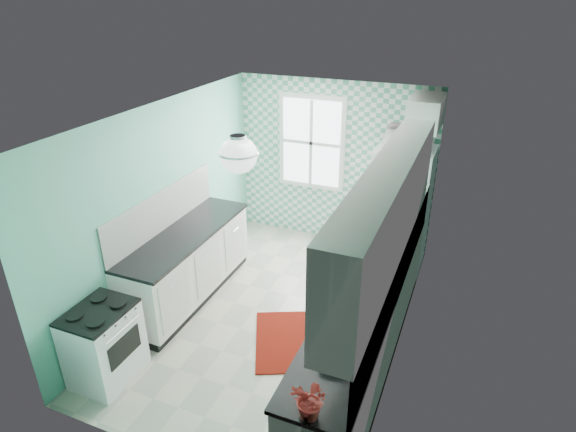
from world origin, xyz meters
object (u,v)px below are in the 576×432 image
at_px(sink, 390,244).
at_px(microwave, 408,138).
at_px(fruit_bowl, 335,361).
at_px(potted_plant, 311,401).
at_px(ceiling_light, 238,155).
at_px(stove, 104,343).
at_px(fridge, 400,209).

distance_m(sink, microwave, 1.51).
height_order(fruit_bowl, microwave, microwave).
bearing_deg(potted_plant, fruit_bowl, 90.00).
height_order(ceiling_light, potted_plant, ceiling_light).
relative_size(sink, potted_plant, 1.74).
distance_m(stove, fruit_bowl, 2.46).
distance_m(fruit_bowl, potted_plant, 0.58).
bearing_deg(potted_plant, fridge, 91.33).
distance_m(fridge, fruit_bowl, 3.33).
bearing_deg(stove, fridge, 59.17).
bearing_deg(fruit_bowl, sink, 89.88).
height_order(fridge, stove, fridge).
xyz_separation_m(ceiling_light, fruit_bowl, (1.20, -0.75, -1.35)).
height_order(ceiling_light, stove, ceiling_light).
bearing_deg(fruit_bowl, ceiling_light, 147.83).
bearing_deg(potted_plant, stove, 168.19).
xyz_separation_m(ceiling_light, stove, (-1.20, -0.82, -1.90)).
relative_size(fridge, fruit_bowl, 6.52).
distance_m(ceiling_light, microwave, 2.84).
height_order(fridge, fruit_bowl, fridge).
height_order(ceiling_light, fridge, ceiling_light).
relative_size(fruit_bowl, potted_plant, 0.88).
distance_m(fridge, sink, 1.17).
relative_size(stove, potted_plant, 2.66).
relative_size(sink, microwave, 1.02).
distance_m(sink, fruit_bowl, 2.17).
xyz_separation_m(ceiling_light, microwave, (1.11, 2.57, -0.43)).
xyz_separation_m(stove, potted_plant, (2.40, -0.50, 0.67)).
xyz_separation_m(stove, sink, (2.40, 2.24, 0.51)).
bearing_deg(fridge, ceiling_light, -114.90).
bearing_deg(fridge, potted_plant, -90.26).
xyz_separation_m(ceiling_light, sink, (1.20, 1.41, -1.39)).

